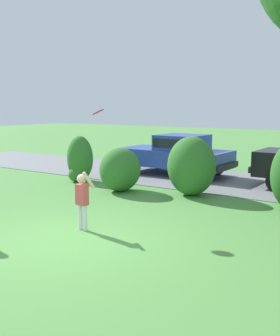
# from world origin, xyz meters

# --- Properties ---
(ground_plane) EXTENTS (80.00, 80.00, 0.00)m
(ground_plane) POSITION_xyz_m (0.00, 0.00, 0.00)
(ground_plane) COLOR #518E42
(driveway_strip) EXTENTS (28.00, 4.40, 0.02)m
(driveway_strip) POSITION_xyz_m (0.00, 7.70, 0.01)
(driveway_strip) COLOR slate
(driveway_strip) RESTS_ON ground
(shrub_near_tree) EXTENTS (0.95, 0.95, 1.59)m
(shrub_near_tree) POSITION_xyz_m (-4.25, 5.02, 0.73)
(shrub_near_tree) COLOR #33702B
(shrub_near_tree) RESTS_ON ground
(shrub_centre_left) EXTENTS (1.22, 1.38, 1.35)m
(shrub_centre_left) POSITION_xyz_m (-2.00, 4.39, 0.68)
(shrub_centre_left) COLOR #33702B
(shrub_centre_left) RESTS_ON ground
(shrub_centre) EXTENTS (1.44, 1.34, 1.75)m
(shrub_centre) POSITION_xyz_m (0.09, 5.10, 0.88)
(shrub_centre) COLOR #33702B
(shrub_centre) RESTS_ON ground
(parked_sedan) EXTENTS (4.44, 2.17, 1.56)m
(parked_sedan) POSITION_xyz_m (-1.96, 7.95, 0.85)
(parked_sedan) COLOR #28429E
(parked_sedan) RESTS_ON ground
(child_thrower) EXTENTS (0.46, 0.25, 1.29)m
(child_thrower) POSITION_xyz_m (-0.28, 0.72, 0.72)
(child_thrower) COLOR white
(child_thrower) RESTS_ON ground
(frisbee) EXTENTS (0.30, 0.28, 0.19)m
(frisbee) POSITION_xyz_m (-0.54, 1.61, 2.49)
(frisbee) COLOR red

